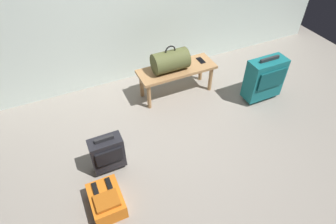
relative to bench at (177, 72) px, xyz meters
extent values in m
plane|color=gray|center=(-0.29, -0.96, -0.33)|extent=(6.60, 6.60, 0.00)
cube|color=#A87A4C|center=(0.00, 0.00, 0.04)|extent=(1.00, 0.36, 0.04)
cylinder|color=#A87A4C|center=(-0.44, -0.13, -0.15)|extent=(0.05, 0.05, 0.36)
cylinder|color=#A87A4C|center=(0.44, -0.13, -0.15)|extent=(0.05, 0.05, 0.36)
cylinder|color=#A87A4C|center=(-0.44, 0.13, -0.15)|extent=(0.05, 0.05, 0.36)
cylinder|color=#A87A4C|center=(0.44, 0.13, -0.15)|extent=(0.05, 0.05, 0.36)
cylinder|color=#51562D|center=(-0.09, 0.00, 0.19)|extent=(0.44, 0.26, 0.26)
torus|color=black|center=(-0.09, 0.00, 0.33)|extent=(0.14, 0.02, 0.14)
cube|color=black|center=(0.36, 0.02, 0.06)|extent=(0.07, 0.14, 0.01)
cube|color=black|center=(0.36, 0.02, 0.07)|extent=(0.06, 0.13, 0.00)
cube|color=#14666B|center=(0.95, -0.56, -0.02)|extent=(0.48, 0.22, 0.52)
cube|color=#0E474A|center=(0.95, -0.68, 0.05)|extent=(0.38, 0.02, 0.24)
cube|color=#262628|center=(0.95, -0.56, 0.26)|extent=(0.27, 0.03, 0.04)
cylinder|color=black|center=(0.78, -0.48, -0.31)|extent=(0.02, 0.05, 0.05)
cylinder|color=black|center=(1.12, -0.48, -0.31)|extent=(0.02, 0.05, 0.05)
cube|color=black|center=(-1.16, -0.83, -0.10)|extent=(0.32, 0.16, 0.37)
cube|color=black|center=(-1.16, -0.92, -0.05)|extent=(0.26, 0.02, 0.17)
cube|color=#262628|center=(-1.16, -0.83, 0.11)|extent=(0.18, 0.03, 0.04)
cylinder|color=black|center=(-1.27, -0.77, -0.31)|extent=(0.02, 0.05, 0.05)
cylinder|color=black|center=(-1.05, -0.77, -0.31)|extent=(0.02, 0.05, 0.05)
cube|color=orange|center=(-1.30, -1.23, -0.25)|extent=(0.28, 0.38, 0.17)
cube|color=#AD5514|center=(-1.30, -1.30, -0.14)|extent=(0.21, 0.17, 0.04)
cube|color=black|center=(-1.36, -1.16, -0.15)|extent=(0.04, 0.19, 0.02)
cube|color=black|center=(-1.24, -1.16, -0.15)|extent=(0.04, 0.19, 0.02)
camera|label=1|loc=(-1.35, -2.67, 2.08)|focal=30.22mm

